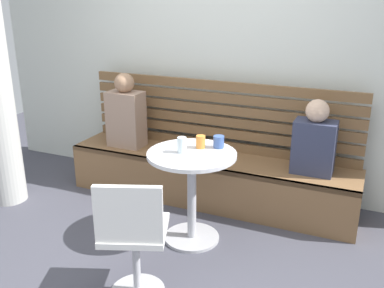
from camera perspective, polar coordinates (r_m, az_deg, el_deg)
The scene contains 11 objects.
ground at distance 3.24m, azimuth -5.98°, elevation -16.11°, with size 8.00×8.00×0.00m, color #42424C.
back_wall at distance 4.16m, azimuth 4.71°, elevation 13.43°, with size 5.20×0.10×2.90m, color silver.
booth_bench at distance 4.08m, azimuth 2.20°, elevation -4.60°, with size 2.70×0.52×0.44m.
booth_backrest at distance 4.10m, azimuth 3.54°, elevation 3.80°, with size 2.65×0.04×0.67m.
cafe_table at distance 3.32m, azimuth -0.03°, elevation -4.73°, with size 0.68×0.68×0.74m.
white_chair at distance 2.73m, azimuth -7.79°, elevation -11.96°, with size 0.52×0.52×0.85m.
person_adult at distance 4.25m, azimuth -8.73°, elevation 3.94°, with size 0.34×0.22×0.72m.
person_child_left at distance 3.70m, azimuth 15.87°, elevation 0.37°, with size 0.34×0.22×0.63m.
cup_glass_tall at distance 3.22m, azimuth -1.34°, elevation -0.13°, with size 0.07×0.07×0.12m, color silver.
cup_tumbler_orange at distance 3.32m, azimuth 1.14°, elevation 0.29°, with size 0.07×0.07×0.10m, color orange.
cup_mug_blue at distance 3.34m, azimuth 3.54°, elevation 0.29°, with size 0.08×0.08×0.10m, color #3D5B9E.
Camera 1 is at (1.35, -2.27, 1.87)m, focal length 40.38 mm.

